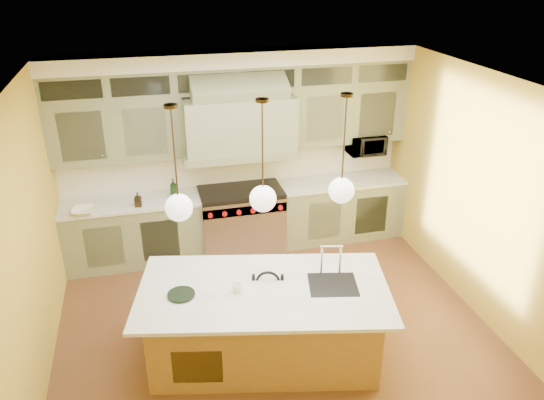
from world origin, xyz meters
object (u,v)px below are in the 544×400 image
object	(u,v)px
range	(241,219)
kitchen_island	(264,321)
microwave	(366,144)
counter_stool	(268,313)

from	to	relation	value
range	kitchen_island	xyz separation A→B (m)	(-0.22, -2.40, -0.01)
range	microwave	bearing A→B (deg)	3.12
kitchen_island	microwave	xyz separation A→B (m)	(2.17, 2.50, 0.98)
microwave	counter_stool	bearing A→B (deg)	-130.29
kitchen_island	counter_stool	xyz separation A→B (m)	(0.03, -0.02, 0.11)
counter_stool	microwave	world-z (taller)	microwave
counter_stool	microwave	xyz separation A→B (m)	(2.14, 2.52, 0.87)
range	microwave	xyz separation A→B (m)	(1.95, 0.11, 0.96)
range	counter_stool	bearing A→B (deg)	-94.47
counter_stool	microwave	distance (m)	3.42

